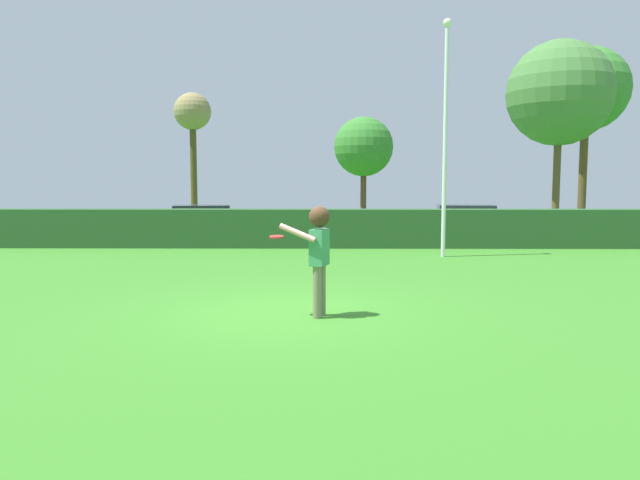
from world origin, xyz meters
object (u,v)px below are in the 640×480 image
(person, at_px, (319,247))
(frisbee, at_px, (276,237))
(oak_tree, at_px, (364,147))
(lamppost, at_px, (445,128))
(willow_tree, at_px, (586,90))
(parked_car_black, at_px, (202,219))
(parked_car_silver, at_px, (465,219))
(maple_tree, at_px, (560,94))
(birch_tree, at_px, (193,116))

(person, xyz_separation_m, frisbee, (-0.68, 0.01, 0.16))
(frisbee, relative_size, oak_tree, 0.04)
(lamppost, relative_size, willow_tree, 0.78)
(willow_tree, relative_size, oak_tree, 1.62)
(parked_car_black, height_order, parked_car_silver, same)
(parked_car_black, distance_m, oak_tree, 9.41)
(frisbee, xyz_separation_m, parked_car_silver, (6.43, 14.86, -0.61))
(person, xyz_separation_m, lamppost, (3.52, 7.91, 2.56))
(person, bearing_deg, parked_car_silver, 68.86)
(person, xyz_separation_m, oak_tree, (1.93, 20.19, 2.72))
(maple_tree, height_order, willow_tree, willow_tree)
(oak_tree, bearing_deg, lamppost, -82.65)
(parked_car_black, distance_m, birch_tree, 7.02)
(lamppost, bearing_deg, maple_tree, 50.71)
(parked_car_black, bearing_deg, lamppost, -38.25)
(person, relative_size, willow_tree, 0.21)
(lamppost, relative_size, oak_tree, 1.26)
(parked_car_black, relative_size, maple_tree, 0.57)
(lamppost, height_order, birch_tree, lamppost)
(person, xyz_separation_m, parked_car_black, (-4.90, 14.55, -0.45))
(parked_car_black, height_order, oak_tree, oak_tree)
(maple_tree, relative_size, willow_tree, 0.91)
(person, distance_m, parked_car_black, 15.35)
(maple_tree, bearing_deg, birch_tree, 164.37)
(oak_tree, bearing_deg, maple_tree, -33.26)
(person, relative_size, parked_car_black, 0.40)
(birch_tree, bearing_deg, oak_tree, 3.75)
(parked_car_silver, relative_size, willow_tree, 0.50)
(person, bearing_deg, lamppost, 66.03)
(lamppost, relative_size, birch_tree, 1.05)
(lamppost, height_order, oak_tree, lamppost)
(maple_tree, relative_size, oak_tree, 1.47)
(parked_car_silver, bearing_deg, birch_tree, 158.38)
(person, height_order, lamppost, lamppost)
(lamppost, xyz_separation_m, parked_car_black, (-8.41, 6.63, -3.01))
(frisbee, height_order, maple_tree, maple_tree)
(frisbee, bearing_deg, maple_tree, 56.22)
(person, height_order, parked_car_black, person)
(frisbee, distance_m, oak_tree, 20.51)
(frisbee, relative_size, lamppost, 0.03)
(willow_tree, bearing_deg, birch_tree, -178.73)
(person, height_order, oak_tree, oak_tree)
(frisbee, height_order, willow_tree, willow_tree)
(parked_car_silver, bearing_deg, oak_tree, 125.67)
(person, xyz_separation_m, maple_tree, (9.50, 15.23, 4.57))
(parked_car_silver, relative_size, maple_tree, 0.56)
(parked_car_black, height_order, birch_tree, birch_tree)
(willow_tree, bearing_deg, parked_car_black, -162.48)
(maple_tree, relative_size, birch_tree, 1.22)
(birch_tree, bearing_deg, parked_car_black, -74.58)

